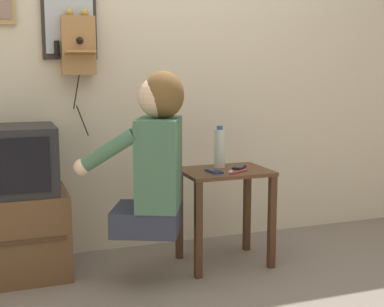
% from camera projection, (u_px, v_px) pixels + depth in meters
% --- Properties ---
extents(ground_plane, '(14.00, 14.00, 0.00)m').
position_uv_depth(ground_plane, '(203.00, 302.00, 2.76)').
color(ground_plane, slate).
extents(wall_back, '(6.80, 0.05, 2.55)m').
position_uv_depth(wall_back, '(149.00, 55.00, 3.48)').
color(wall_back, beige).
rests_on(wall_back, ground_plane).
extents(side_table, '(0.52, 0.39, 0.59)m').
position_uv_depth(side_table, '(225.00, 193.00, 3.24)').
color(side_table, '#51331E').
rests_on(side_table, ground_plane).
extents(person, '(0.63, 0.54, 0.89)m').
position_uv_depth(person, '(154.00, 155.00, 2.90)').
color(person, '#2D3347').
rests_on(person, ground_plane).
extents(tv_stand, '(0.66, 0.48, 0.49)m').
position_uv_depth(tv_stand, '(9.00, 235.00, 3.06)').
color(tv_stand, brown).
rests_on(tv_stand, ground_plane).
extents(television, '(0.58, 0.43, 0.38)m').
position_uv_depth(television, '(2.00, 160.00, 2.98)').
color(television, '#232326').
rests_on(television, tv_stand).
extents(wall_phone_antique, '(0.24, 0.19, 0.77)m').
position_uv_depth(wall_phone_antique, '(78.00, 45.00, 3.23)').
color(wall_phone_antique, '#AD7A47').
extents(wall_mirror, '(0.33, 0.04, 0.68)m').
position_uv_depth(wall_mirror, '(68.00, 3.00, 3.22)').
color(wall_mirror, '#2D2823').
extents(cell_phone_held, '(0.07, 0.13, 0.01)m').
position_uv_depth(cell_phone_held, '(214.00, 171.00, 3.14)').
color(cell_phone_held, navy).
rests_on(cell_phone_held, side_table).
extents(cell_phone_spare, '(0.12, 0.13, 0.01)m').
position_uv_depth(cell_phone_spare, '(239.00, 167.00, 3.27)').
color(cell_phone_spare, black).
rests_on(cell_phone_spare, side_table).
extents(water_bottle, '(0.07, 0.07, 0.26)m').
position_uv_depth(water_bottle, '(220.00, 148.00, 3.28)').
color(water_bottle, silver).
rests_on(water_bottle, side_table).
extents(toothbrush, '(0.16, 0.09, 0.02)m').
position_uv_depth(toothbrush, '(237.00, 172.00, 3.12)').
color(toothbrush, '#D83F4C').
rests_on(toothbrush, side_table).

